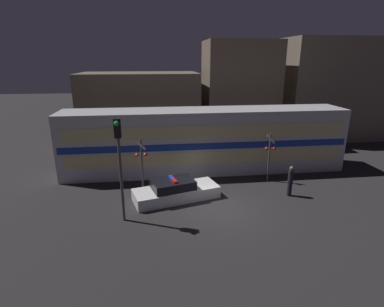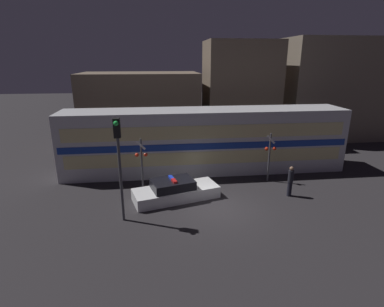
% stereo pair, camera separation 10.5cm
% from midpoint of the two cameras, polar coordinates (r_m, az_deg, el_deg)
% --- Properties ---
extents(ground_plane, '(120.00, 120.00, 0.00)m').
position_cam_midpoint_polar(ground_plane, '(16.33, 5.48, -10.50)').
color(ground_plane, '#262326').
extents(train, '(19.46, 3.01, 4.39)m').
position_cam_midpoint_polar(train, '(21.06, 2.62, 2.49)').
color(train, silver).
rests_on(train, ground_plane).
extents(police_car, '(5.11, 2.97, 1.28)m').
position_cam_midpoint_polar(police_car, '(17.21, -3.03, -7.14)').
color(police_car, silver).
rests_on(police_car, ground_plane).
extents(pedestrian, '(0.31, 0.31, 1.82)m').
position_cam_midpoint_polar(pedestrian, '(18.27, 18.37, -4.99)').
color(pedestrian, black).
rests_on(pedestrian, ground_plane).
extents(crossing_signal_near, '(0.75, 0.30, 3.22)m').
position_cam_midpoint_polar(crossing_signal_near, '(19.73, 14.73, -0.04)').
color(crossing_signal_near, '#4C4C51').
rests_on(crossing_signal_near, ground_plane).
extents(crossing_signal_far, '(0.75, 0.30, 3.17)m').
position_cam_midpoint_polar(crossing_signal_far, '(18.22, -9.42, -1.23)').
color(crossing_signal_far, '#4C4C51').
rests_on(crossing_signal_far, ground_plane).
extents(traffic_light_corner, '(0.30, 0.46, 5.13)m').
position_cam_midpoint_polar(traffic_light_corner, '(14.24, -13.59, 0.15)').
color(traffic_light_corner, '#4C4C51').
rests_on(traffic_light_corner, ground_plane).
extents(building_left, '(10.35, 5.72, 6.51)m').
position_cam_midpoint_polar(building_left, '(28.18, -9.53, 8.32)').
color(building_left, brown).
rests_on(building_left, ground_plane).
extents(building_center, '(6.46, 4.64, 9.25)m').
position_cam_midpoint_polar(building_center, '(28.63, 9.26, 11.25)').
color(building_center, brown).
rests_on(building_center, ground_plane).
extents(building_right, '(10.33, 5.52, 9.60)m').
position_cam_midpoint_polar(building_right, '(33.46, 25.55, 10.98)').
color(building_right, '#726656').
rests_on(building_right, ground_plane).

